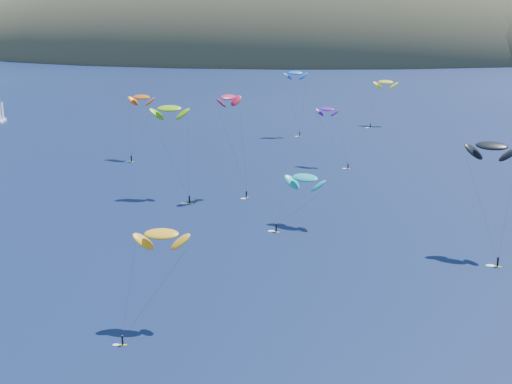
{
  "coord_description": "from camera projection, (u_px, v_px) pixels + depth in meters",
  "views": [
    {
      "loc": [
        12.43,
        -74.12,
        53.35
      ],
      "look_at": [
        6.51,
        80.0,
        9.0
      ],
      "focal_mm": 50.0,
      "sensor_mm": 36.0,
      "label": 1
    }
  ],
  "objects": [
    {
      "name": "kitesurfer_7",
      "position": [
        492.0,
        146.0,
        145.5
      ],
      "size": [
        10.94,
        15.17,
        25.0
      ],
      "rotation": [
        0.0,
        0.0,
        -0.37
      ],
      "color": "gold",
      "rests_on": "ground"
    },
    {
      "name": "kitesurfer_11",
      "position": [
        386.0,
        82.0,
        284.66
      ],
      "size": [
        12.18,
        12.43,
        19.54
      ],
      "rotation": [
        0.0,
        0.0,
        -0.24
      ],
      "color": "gold",
      "rests_on": "ground"
    },
    {
      "name": "kitesurfer_6",
      "position": [
        327.0,
        109.0,
        219.81
      ],
      "size": [
        10.89,
        10.03,
        19.15
      ],
      "rotation": [
        0.0,
        0.0,
        -0.32
      ],
      "color": "gold",
      "rests_on": "ground"
    },
    {
      "name": "kitesurfer_5",
      "position": [
        305.0,
        178.0,
        164.84
      ],
      "size": [
        12.7,
        11.86,
        13.71
      ],
      "rotation": [
        0.0,
        0.0,
        -0.49
      ],
      "color": "gold",
      "rests_on": "ground"
    },
    {
      "name": "island",
      "position": [
        314.0,
        63.0,
        627.96
      ],
      "size": [
        730.0,
        300.0,
        210.0
      ],
      "color": "#3D3526",
      "rests_on": "ground"
    },
    {
      "name": "kitesurfer_4",
      "position": [
        296.0,
        73.0,
        263.11
      ],
      "size": [
        8.67,
        7.0,
        25.37
      ],
      "rotation": [
        0.0,
        0.0,
        0.1
      ],
      "color": "gold",
      "rests_on": "ground"
    },
    {
      "name": "kitesurfer_1",
      "position": [
        141.0,
        97.0,
        228.44
      ],
      "size": [
        9.67,
        11.46,
        22.01
      ],
      "rotation": [
        0.0,
        0.0,
        -0.29
      ],
      "color": "gold",
      "rests_on": "ground"
    },
    {
      "name": "sailboat",
      "position": [
        1.0,
        120.0,
        292.62
      ],
      "size": [
        9.63,
        8.32,
        11.92
      ],
      "rotation": [
        0.0,
        0.0,
        0.09
      ],
      "color": "white",
      "rests_on": "ground"
    },
    {
      "name": "kitesurfer_3",
      "position": [
        169.0,
        109.0,
        186.41
      ],
      "size": [
        11.84,
        13.02,
        25.63
      ],
      "rotation": [
        0.0,
        0.0,
        0.04
      ],
      "color": "gold",
      "rests_on": "ground"
    },
    {
      "name": "kitesurfer_2",
      "position": [
        161.0,
        234.0,
        114.88
      ],
      "size": [
        10.06,
        11.47,
        17.51
      ],
      "rotation": [
        0.0,
        0.0,
        0.01
      ],
      "color": "gold",
      "rests_on": "ground"
    },
    {
      "name": "kitesurfer_9",
      "position": [
        229.0,
        97.0,
        184.73
      ],
      "size": [
        9.42,
        9.14,
        28.28
      ],
      "rotation": [
        0.0,
        0.0,
        0.89
      ],
      "color": "gold",
      "rests_on": "ground"
    }
  ]
}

